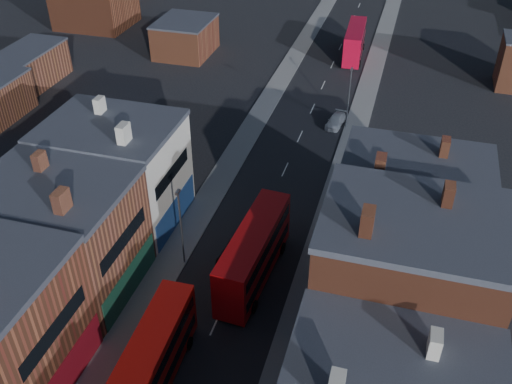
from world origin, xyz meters
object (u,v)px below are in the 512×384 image
Objects in this scene: car_3 at (336,121)px; ped_3 at (299,370)px; bus_0 at (153,359)px; car_2 at (231,254)px; bus_2 at (355,41)px; bus_1 at (254,253)px.

car_3 is 2.32× the size of ped_3.
bus_0 is 14.66m from car_2.
car_3 is (1.08, -23.86, -2.04)m from bus_2.
bus_2 is at bearing 83.67° from bus_0.
car_2 is at bearing -97.13° from bus_2.
car_3 is (5.00, 28.41, 0.09)m from car_2.
bus_0 reaches higher than car_2.
car_3 reaches higher than car_2.
car_2 is 2.07× the size of ped_3.
car_3 is at bearing -90.25° from bus_2.
car_2 is (-3.92, -52.27, -2.14)m from bus_2.
car_2 is 14.47m from ped_3.
bus_1 is at bearing -27.00° from car_2.
bus_1 is (3.79, 12.70, 0.24)m from bus_0.
bus_1 is at bearing -86.46° from car_3.
bus_0 is 0.97× the size of bus_2.
ped_3 is at bearing -53.65° from bus_1.
car_2 is at bearing 60.47° from ped_3.
car_3 is 40.00m from ped_3.
bus_2 is 52.46m from car_2.
bus_1 is 30.35m from car_3.
car_3 is at bearing 86.23° from car_2.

